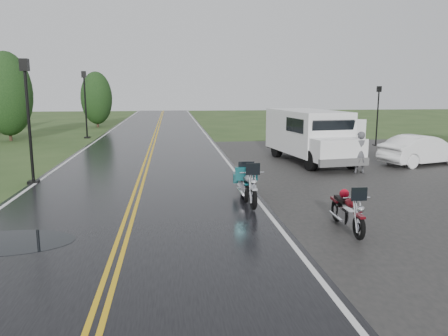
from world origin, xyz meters
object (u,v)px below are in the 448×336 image
motorcycle_teal (246,184)px  lamp_post_far_right (377,116)px  lamp_post_far_left (85,105)px  lamp_post_near_left (29,122)px  sedan_white (422,151)px  motorcycle_red (360,217)px  motorcycle_silver (253,189)px  person_at_van (359,153)px  van_white (312,142)px

motorcycle_teal → lamp_post_far_right: bearing=56.4°
motorcycle_teal → lamp_post_far_left: lamp_post_far_left is taller
motorcycle_teal → lamp_post_near_left: size_ratio=0.47×
sedan_white → lamp_post_near_left: bearing=79.6°
motorcycle_red → sedan_white: sedan_white is taller
motorcycle_silver → sedan_white: bearing=35.5°
lamp_post_near_left → motorcycle_silver: bearing=-32.6°
motorcycle_silver → lamp_post_near_left: 8.90m
sedan_white → motorcycle_red: bearing=125.5°
motorcycle_teal → person_at_van: 6.97m
person_at_van → van_white: bearing=-23.7°
motorcycle_teal → person_at_van: (5.47, 4.32, 0.23)m
lamp_post_far_left → lamp_post_near_left: bearing=-86.9°
van_white → person_at_van: size_ratio=3.73×
motorcycle_red → person_at_van: size_ratio=1.17×
motorcycle_red → lamp_post_far_left: (-10.12, 22.86, 1.77)m
motorcycle_silver → motorcycle_teal: bearing=93.3°
lamp_post_far_left → lamp_post_far_right: size_ratio=1.29×
motorcycle_red → motorcycle_silver: bearing=126.7°
motorcycle_teal → van_white: (3.64, 5.00, 0.63)m
sedan_white → person_at_van: bearing=95.5°
motorcycle_silver → van_white: van_white is taller
sedan_white → lamp_post_near_left: (-16.46, -1.97, 1.60)m
motorcycle_silver → sedan_white: sedan_white is taller
person_at_van → motorcycle_silver: bearing=40.3°
motorcycle_red → lamp_post_near_left: bearing=143.1°
motorcycle_red → lamp_post_far_left: size_ratio=0.42×
motorcycle_teal → sedan_white: 10.87m
lamp_post_far_right → motorcycle_red: bearing=-117.1°
motorcycle_silver → lamp_post_far_left: lamp_post_far_left is taller
van_white → lamp_post_far_right: 10.18m
motorcycle_silver → sedan_white: 11.29m
van_white → sedan_white: (5.52, 0.86, -0.58)m
motorcycle_teal → motorcycle_red: bearing=-55.7°
motorcycle_silver → person_at_van: bearing=42.7°
motorcycle_red → motorcycle_teal: (-1.97, 3.58, 0.03)m
motorcycle_red → lamp_post_far_right: bearing=64.9°
van_white → person_at_van: 1.99m
van_white → motorcycle_silver: bearing=-129.5°
motorcycle_red → van_white: 8.77m
motorcycle_teal → lamp_post_near_left: 8.44m
sedan_white → motorcycle_teal: bearing=105.4°
motorcycle_silver → person_at_van: size_ratio=1.30×
motorcycle_red → motorcycle_silver: motorcycle_silver is taller
van_white → lamp_post_far_right: size_ratio=1.75×
motorcycle_teal → motorcycle_silver: bearing=-80.4°
motorcycle_red → person_at_van: (3.50, 7.90, 0.26)m
sedan_white → lamp_post_near_left: 16.66m
sedan_white → lamp_post_far_left: bearing=34.9°
motorcycle_teal → lamp_post_far_right: (10.28, 12.70, 1.21)m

